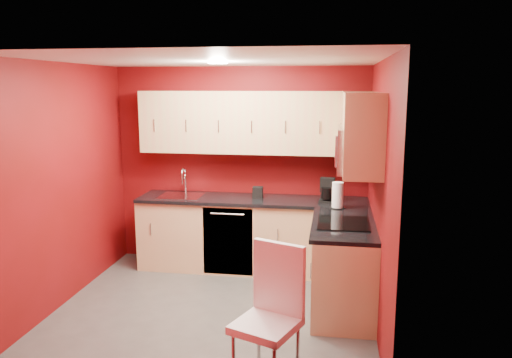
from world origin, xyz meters
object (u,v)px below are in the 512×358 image
(microwave, at_px, (358,149))
(napkin_holder, at_px, (258,192))
(sink, at_px, (182,193))
(paper_towel, at_px, (338,195))
(coffee_maker, at_px, (327,190))
(dining_chair, at_px, (266,318))

(microwave, height_order, napkin_holder, microwave)
(sink, distance_m, paper_towel, 1.96)
(napkin_holder, bearing_deg, microwave, -42.41)
(microwave, xyz_separation_m, napkin_holder, (-1.13, 1.04, -0.68))
(sink, bearing_deg, coffee_maker, -2.58)
(dining_chair, bearing_deg, paper_towel, 98.02)
(microwave, bearing_deg, dining_chair, -116.37)
(coffee_maker, bearing_deg, dining_chair, -93.82)
(napkin_holder, bearing_deg, sink, -178.06)
(microwave, bearing_deg, napkin_holder, 137.59)
(sink, distance_m, dining_chair, 2.81)
(microwave, xyz_separation_m, sink, (-2.09, 1.00, -0.72))
(coffee_maker, height_order, dining_chair, coffee_maker)
(microwave, bearing_deg, paper_towel, 104.66)
(coffee_maker, bearing_deg, napkin_holder, 178.25)
(paper_towel, bearing_deg, napkin_holder, 158.18)
(microwave, height_order, paper_towel, microwave)
(sink, height_order, dining_chair, sink)
(microwave, bearing_deg, sink, 154.40)
(sink, bearing_deg, microwave, -25.60)
(dining_chair, bearing_deg, microwave, 85.99)
(sink, relative_size, dining_chair, 0.48)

